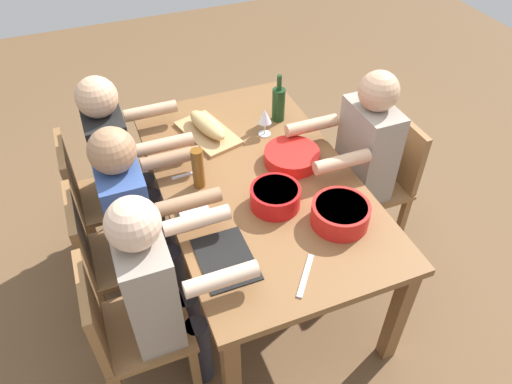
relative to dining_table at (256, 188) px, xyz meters
The scene contains 22 objects.
ground_plane 0.66m from the dining_table, ahead, with size 8.00×8.00×0.00m, color brown.
dining_table is the anchor object (origin of this frame).
chair_far_center 0.83m from the dining_table, 90.00° to the left, with size 0.40×0.40×0.85m.
diner_far_center 0.62m from the dining_table, 90.00° to the left, with size 0.41×0.53×1.20m.
chair_near_center 0.83m from the dining_table, 90.00° to the right, with size 0.40×0.40×0.85m.
diner_near_center 0.62m from the dining_table, 90.00° to the right, with size 0.41×0.53×1.20m.
chair_near_right 0.95m from the dining_table, 60.05° to the right, with size 0.40×0.40×0.85m.
diner_near_right 0.78m from the dining_table, 53.28° to the right, with size 0.41×0.53×1.20m.
chair_near_left 0.95m from the dining_table, 119.95° to the right, with size 0.40×0.40×0.85m.
diner_near_left 0.78m from the dining_table, 126.72° to the right, with size 0.41×0.53×1.20m.
serving_bowl_fruit 0.53m from the dining_table, 28.14° to the left, with size 0.27×0.27×0.11m.
serving_bowl_salad 0.27m from the dining_table, ahead, with size 0.24×0.24×0.10m.
serving_bowl_pasta 0.25m from the dining_table, 100.25° to the left, with size 0.29×0.29×0.07m.
cutting_board 0.47m from the dining_table, 164.68° to the right, with size 0.40×0.22×0.02m, color tan.
bread_loaf 0.48m from the dining_table, 164.68° to the right, with size 0.32×0.11×0.09m, color tan.
wine_bottle 0.57m from the dining_table, 144.31° to the left, with size 0.08×0.08×0.29m.
beer_bottle 0.35m from the dining_table, 97.84° to the right, with size 0.06×0.06×0.22m, color brown.
wine_glass 0.42m from the dining_table, 150.84° to the left, with size 0.08×0.08×0.17m.
fork_near_center 0.36m from the dining_table, 113.31° to the right, with size 0.02×0.17×0.01m, color silver.
placemat_near_right 0.57m from the dining_table, 34.96° to the right, with size 0.32×0.23×0.01m, color black.
carving_knife 0.68m from the dining_table, ahead, with size 0.23×0.02×0.01m, color silver.
napkin_stack 0.41m from the dining_table, 68.18° to the right, with size 0.14×0.14×0.02m, color white.
Camera 1 is at (1.76, -0.69, 2.36)m, focal length 33.93 mm.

